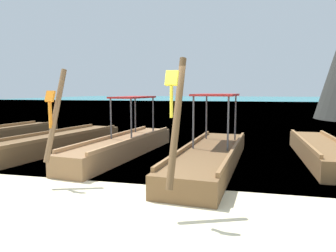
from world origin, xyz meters
The scene contains 6 objects.
ground centered at (0.00, 0.00, 0.00)m, with size 120.00×120.00×0.00m, color beige.
sea_water centered at (0.00, 61.55, 0.00)m, with size 120.00×120.00×0.00m, color teal.
longtail_boat_violet_ribbon centered at (-4.27, 4.49, 0.28)m, with size 2.28×6.56×2.33m.
longtail_boat_orange_ribbon centered at (-1.64, 4.32, 0.34)m, with size 1.70×6.45×2.57m.
longtail_boat_yellow_ribbon centered at (1.21, 3.59, 0.32)m, with size 1.88×6.91×2.66m.
longtail_boat_red_ribbon centered at (4.35, 5.02, 0.28)m, with size 1.23×5.75×2.36m.
Camera 1 is at (1.93, -4.70, 2.06)m, focal length 32.52 mm.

